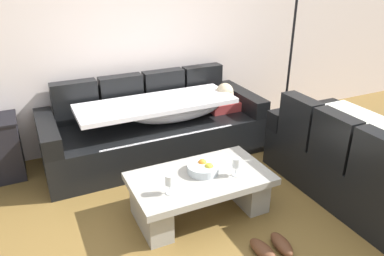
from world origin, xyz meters
TOP-DOWN VIEW (x-y plane):
  - ground_plane at (0.00, 0.00)m, footprint 14.00×14.00m
  - back_wall at (0.00, 2.15)m, footprint 9.00×0.10m
  - couch_along_wall at (0.01, 1.62)m, footprint 2.43×0.92m
  - couch_near_window at (1.44, 0.07)m, footprint 0.92×1.74m
  - coffee_table at (-0.05, 0.42)m, footprint 1.20×0.68m
  - fruit_bowl at (0.00, 0.47)m, footprint 0.28×0.28m
  - wine_glass_near_left at (-0.39, 0.29)m, footprint 0.07×0.07m
  - wine_glass_near_right at (0.23, 0.30)m, footprint 0.07×0.07m
  - open_magazine at (0.13, 0.52)m, footprint 0.32×0.26m
  - floor_lamp at (1.82, 1.66)m, footprint 0.33×0.31m
  - pair_of_shoes at (0.23, -0.26)m, footprint 0.32×0.29m

SIDE VIEW (x-z plane):
  - ground_plane at x=0.00m, z-range 0.00..0.00m
  - pair_of_shoes at x=0.23m, z-range 0.00..0.09m
  - coffee_table at x=-0.05m, z-range 0.05..0.43m
  - couch_along_wall at x=0.01m, z-range -0.11..0.77m
  - couch_near_window at x=1.44m, z-range -0.11..0.77m
  - open_magazine at x=0.13m, z-range 0.38..0.39m
  - fruit_bowl at x=0.00m, z-range 0.37..0.47m
  - wine_glass_near_left at x=-0.39m, z-range 0.41..0.58m
  - wine_glass_near_right at x=0.23m, z-range 0.41..0.58m
  - floor_lamp at x=1.82m, z-range 0.14..2.09m
  - back_wall at x=0.00m, z-range 0.00..2.70m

